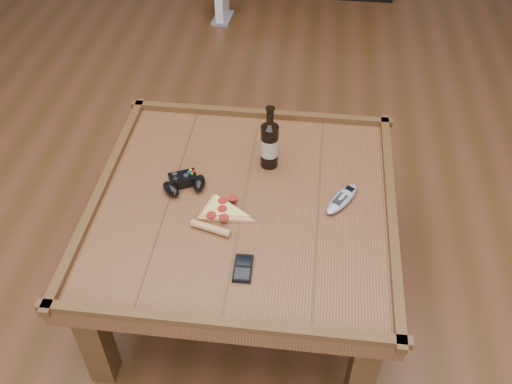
# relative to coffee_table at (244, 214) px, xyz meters

# --- Properties ---
(ground) EXTENTS (6.00, 6.00, 0.00)m
(ground) POSITION_rel_coffee_table_xyz_m (0.00, 0.00, -0.39)
(ground) COLOR #4B2D15
(ground) RESTS_ON ground
(coffee_table) EXTENTS (1.03, 1.03, 0.48)m
(coffee_table) POSITION_rel_coffee_table_xyz_m (0.00, 0.00, 0.00)
(coffee_table) COLOR #4E2E16
(coffee_table) RESTS_ON ground
(beer_bottle) EXTENTS (0.06, 0.06, 0.24)m
(beer_bottle) POSITION_rel_coffee_table_xyz_m (0.07, 0.20, 0.16)
(beer_bottle) COLOR black
(beer_bottle) RESTS_ON coffee_table
(game_controller) EXTENTS (0.15, 0.14, 0.04)m
(game_controller) POSITION_rel_coffee_table_xyz_m (-0.21, 0.05, 0.08)
(game_controller) COLOR black
(game_controller) RESTS_ON coffee_table
(pizza_slice) EXTENTS (0.20, 0.27, 0.02)m
(pizza_slice) POSITION_rel_coffee_table_xyz_m (-0.07, -0.07, 0.07)
(pizza_slice) COLOR tan
(pizza_slice) RESTS_ON coffee_table
(smartphone) EXTENTS (0.06, 0.10, 0.01)m
(smartphone) POSITION_rel_coffee_table_xyz_m (0.04, -0.28, 0.07)
(smartphone) COLOR black
(smartphone) RESTS_ON coffee_table
(remote_control) EXTENTS (0.13, 0.18, 0.03)m
(remote_control) POSITION_rel_coffee_table_xyz_m (0.33, 0.04, 0.07)
(remote_control) COLOR gray
(remote_control) RESTS_ON coffee_table
(game_console) EXTENTS (0.13, 0.21, 0.26)m
(game_console) POSITION_rel_coffee_table_xyz_m (-0.43, 2.15, -0.27)
(game_console) COLOR gray
(game_console) RESTS_ON ground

